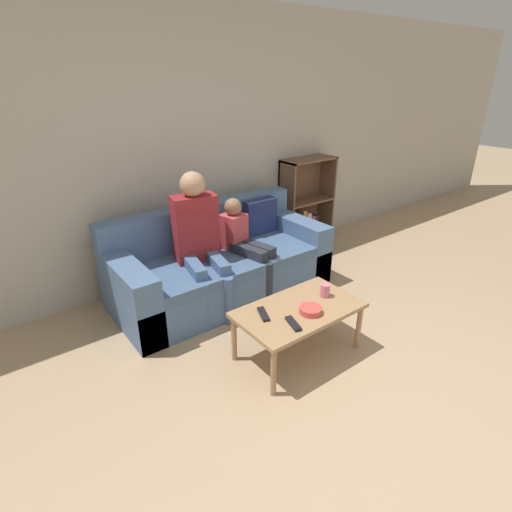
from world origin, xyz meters
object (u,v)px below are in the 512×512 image
object	(u,v)px
person_adult	(198,233)
snack_bowl	(311,310)
cup_near	(325,290)
couch	(221,266)
coffee_table	(299,313)
person_child	(246,243)
tv_remote_0	(293,324)
bookshelf	(302,212)
tv_remote_1	(263,314)

from	to	relation	value
person_adult	snack_bowl	world-z (taller)	person_adult
person_adult	cup_near	size ratio (longest dim) A/B	11.96
couch	snack_bowl	distance (m)	1.25
coffee_table	cup_near	xyz separation A→B (m)	(0.27, 0.01, 0.09)
person_child	couch	bearing A→B (deg)	130.68
person_adult	snack_bowl	bearing A→B (deg)	-67.62
tv_remote_0	person_adult	bearing A→B (deg)	107.89
person_child	snack_bowl	world-z (taller)	person_child
coffee_table	person_child	bearing A→B (deg)	76.27
person_child	coffee_table	bearing A→B (deg)	-116.00
person_adult	person_child	xyz separation A→B (m)	(0.45, -0.07, -0.18)
bookshelf	person_adult	bearing A→B (deg)	-163.22
couch	person_adult	world-z (taller)	person_adult
bookshelf	person_adult	distance (m)	1.83
coffee_table	tv_remote_0	bearing A→B (deg)	-142.90
cup_near	person_adult	bearing A→B (deg)	114.37
bookshelf	snack_bowl	world-z (taller)	bookshelf
bookshelf	tv_remote_0	xyz separation A→B (m)	(-1.70, -1.73, 0.01)
person_child	cup_near	xyz separation A→B (m)	(0.03, -0.99, -0.07)
cup_near	couch	bearing A→B (deg)	100.78
tv_remote_0	snack_bowl	size ratio (longest dim) A/B	1.09
person_adult	tv_remote_1	size ratio (longest dim) A/B	6.98
person_child	tv_remote_1	bearing A→B (deg)	-131.38
snack_bowl	tv_remote_0	bearing A→B (deg)	-169.04
couch	snack_bowl	bearing A→B (deg)	-91.61
cup_near	snack_bowl	bearing A→B (deg)	-157.64
couch	person_child	world-z (taller)	person_child
person_adult	person_child	size ratio (longest dim) A/B	1.33
snack_bowl	person_child	bearing A→B (deg)	78.48
person_adult	cup_near	world-z (taller)	person_adult
person_child	cup_near	bearing A→B (deg)	-100.67
snack_bowl	bookshelf	bearing A→B (deg)	48.36
tv_remote_0	tv_remote_1	size ratio (longest dim) A/B	1.01
person_child	tv_remote_1	distance (m)	1.06
cup_near	snack_bowl	xyz separation A→B (m)	(-0.25, -0.10, -0.03)
cup_near	tv_remote_0	world-z (taller)	cup_near
tv_remote_0	bookshelf	bearing A→B (deg)	61.84
bookshelf	coffee_table	world-z (taller)	bookshelf
cup_near	tv_remote_0	xyz separation A→B (m)	(-0.45, -0.14, -0.04)
person_child	cup_near	distance (m)	1.00
person_child	tv_remote_1	size ratio (longest dim) A/B	5.24
coffee_table	cup_near	bearing A→B (deg)	1.49
tv_remote_1	snack_bowl	distance (m)	0.34
couch	tv_remote_1	world-z (taller)	couch
bookshelf	person_adult	xyz separation A→B (m)	(-1.73, -0.52, 0.30)
tv_remote_0	snack_bowl	world-z (taller)	snack_bowl
snack_bowl	tv_remote_1	bearing A→B (deg)	148.63
couch	snack_bowl	xyz separation A→B (m)	(-0.03, -1.24, 0.15)
person_adult	person_child	world-z (taller)	person_adult
person_adult	tv_remote_0	xyz separation A→B (m)	(0.03, -1.21, -0.29)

